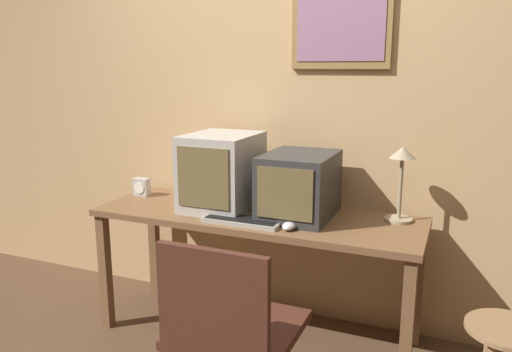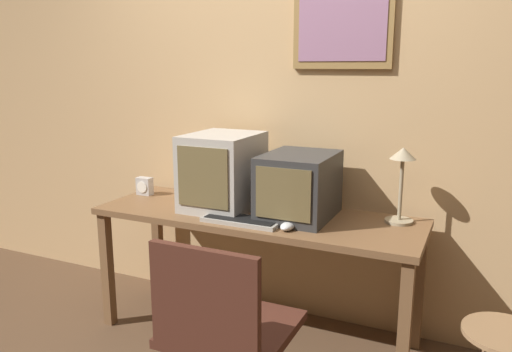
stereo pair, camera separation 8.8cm
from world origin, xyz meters
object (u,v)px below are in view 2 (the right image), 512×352
at_px(desk_clock, 145,186).
at_px(mouse_near_keyboard, 288,226).
at_px(office_chair, 226,351).
at_px(monitor_left, 223,171).
at_px(keyboard_main, 241,220).
at_px(monitor_right, 299,186).
at_px(desk_lamp, 402,172).

bearing_deg(desk_clock, mouse_near_keyboard, -14.02).
relative_size(desk_clock, office_chair, 0.12).
height_order(monitor_left, office_chair, monitor_left).
bearing_deg(keyboard_main, monitor_right, 43.81).
xyz_separation_m(monitor_left, office_chair, (0.45, -0.82, -0.57)).
relative_size(monitor_right, mouse_near_keyboard, 4.04).
bearing_deg(monitor_right, desk_lamp, 13.59).
relative_size(monitor_left, desk_lamp, 1.15).
xyz_separation_m(monitor_right, desk_clock, (-1.06, 0.04, -0.12)).
bearing_deg(monitor_left, office_chair, -61.15).
bearing_deg(monitor_right, mouse_near_keyboard, -83.10).
xyz_separation_m(monitor_right, desk_lamp, (0.52, 0.12, 0.10)).
bearing_deg(desk_lamp, monitor_right, -166.41).
height_order(monitor_right, desk_clock, monitor_right).
relative_size(keyboard_main, mouse_near_keyboard, 3.60).
height_order(keyboard_main, desk_clock, desk_clock).
distance_m(mouse_near_keyboard, office_chair, 0.70).
xyz_separation_m(keyboard_main, office_chair, (0.23, -0.60, -0.37)).
relative_size(monitor_right, office_chair, 0.52).
bearing_deg(desk_lamp, office_chair, -118.95).
distance_m(monitor_left, desk_clock, 0.62).
relative_size(desk_clock, desk_lamp, 0.28).
bearing_deg(desk_clock, keyboard_main, -17.82).
bearing_deg(office_chair, mouse_near_keyboard, 86.31).
height_order(mouse_near_keyboard, office_chair, office_chair).
distance_m(monitor_left, monitor_right, 0.46).
distance_m(desk_clock, desk_lamp, 1.59).
relative_size(mouse_near_keyboard, office_chair, 0.13).
relative_size(monitor_left, mouse_near_keyboard, 3.94).
xyz_separation_m(desk_lamp, office_chair, (-0.53, -0.95, -0.63)).
bearing_deg(keyboard_main, desk_clock, 162.18).
height_order(monitor_left, desk_clock, monitor_left).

